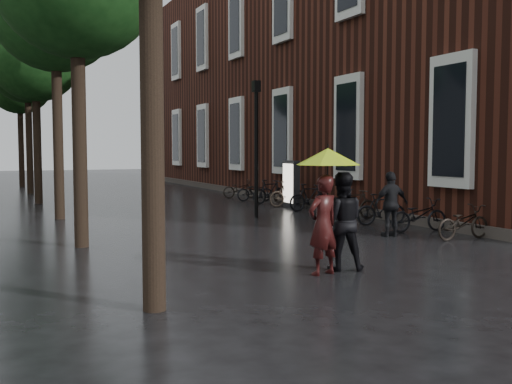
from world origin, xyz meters
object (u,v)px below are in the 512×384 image
person_burgundy (323,225)px  lamp_post (256,135)px  person_black (341,221)px  ad_lightbox (291,184)px  parked_bicycles (320,200)px  pedestrian_walking (391,204)px

person_burgundy → lamp_post: bearing=-119.1°
person_burgundy → person_black: 0.58m
person_burgundy → ad_lightbox: ad_lightbox is taller
person_black → parked_bicycles: size_ratio=0.12×
person_black → ad_lightbox: bearing=-89.9°
ad_lightbox → person_black: bearing=-106.0°
person_burgundy → person_black: (0.53, 0.24, 0.02)m
pedestrian_walking → lamp_post: bearing=-72.9°
pedestrian_walking → lamp_post: lamp_post is taller
ad_lightbox → lamp_post: size_ratio=0.41×
person_burgundy → parked_bicycles: size_ratio=0.12×
person_black → ad_lightbox: (4.64, 10.73, -0.00)m
ad_lightbox → lamp_post: bearing=-129.6°
person_black → pedestrian_walking: (3.50, 3.10, -0.07)m
person_burgundy → ad_lightbox: size_ratio=0.99×
person_black → pedestrian_walking: size_ratio=1.09×
person_black → pedestrian_walking: bearing=-115.0°
parked_bicycles → person_burgundy: bearing=-120.5°
person_black → pedestrian_walking: 4.67m
parked_bicycles → lamp_post: 3.46m
ad_lightbox → lamp_post: lamp_post is taller
person_burgundy → pedestrian_walking: size_ratio=1.07×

